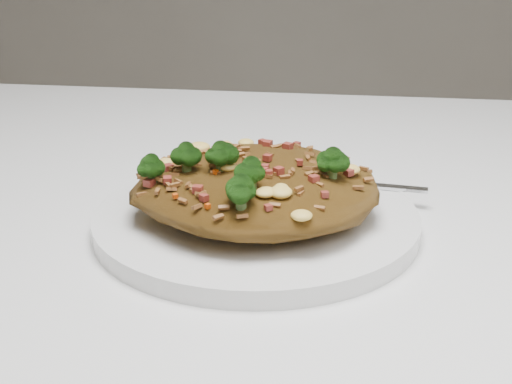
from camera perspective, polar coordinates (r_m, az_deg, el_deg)
dining_table at (r=0.61m, az=-0.86°, el=-9.44°), size 1.20×0.80×0.75m
plate at (r=0.54m, az=0.00°, el=-2.17°), size 0.24×0.24×0.01m
fried_rice at (r=0.53m, az=-0.08°, el=1.11°), size 0.18×0.17×0.06m
fork at (r=0.59m, az=6.51°, el=0.75°), size 0.16×0.03×0.00m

